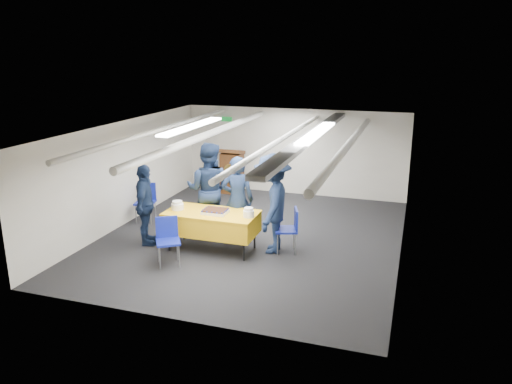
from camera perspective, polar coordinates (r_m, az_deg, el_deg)
ground at (r=10.51m, az=-0.44°, el=-5.15°), size 7.00×7.00×0.00m
room_shell at (r=10.35m, az=0.75°, el=4.97°), size 6.00×7.00×2.30m
serving_table at (r=9.72m, az=-5.08°, el=-3.49°), size 1.78×0.88×0.77m
sheet_cake at (r=9.57m, az=-4.68°, el=-2.21°), size 0.48×0.37×0.09m
plate_stack_left at (r=9.87m, az=-8.97°, el=-1.55°), size 0.24×0.24×0.17m
plate_stack_right at (r=9.32m, az=-0.85°, el=-2.39°), size 0.20×0.20×0.18m
podium at (r=13.59m, az=-2.76°, el=2.45°), size 0.62×0.53×1.25m
chair_near at (r=9.22m, az=-10.08°, el=-4.96°), size 0.58×0.58×0.87m
chair_right at (r=9.62m, az=3.96°, el=-3.87°), size 0.53×0.53×0.87m
chair_left at (r=11.62m, az=-12.44°, el=-0.69°), size 0.49×0.49×0.87m
sailor_a at (r=9.98m, az=-2.13°, el=-0.91°), size 0.74×0.58×1.79m
sailor_b at (r=10.40m, az=-5.44°, el=0.28°), size 1.04×0.85×1.98m
sailor_c at (r=10.13m, az=-12.55°, el=-1.46°), size 0.69×1.04×1.64m
sailor_d at (r=9.49m, az=1.89°, el=-1.35°), size 0.86×1.32×1.93m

